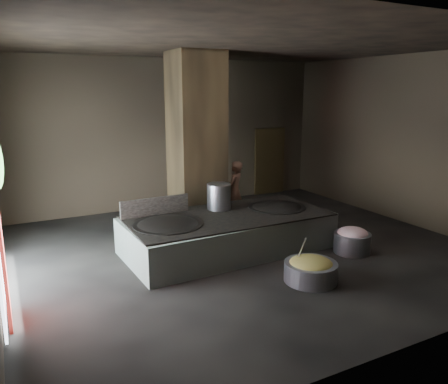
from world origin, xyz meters
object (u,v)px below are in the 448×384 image
hearth_platform (228,233)px  meat_basin (352,243)px  veg_basin (311,272)px  wok_left (168,228)px  wok_right (277,210)px  stock_pot (219,196)px  cook (235,191)px

hearth_platform → meat_basin: bearing=-33.1°
veg_basin → wok_left: bearing=133.5°
hearth_platform → veg_basin: size_ratio=4.54×
wok_right → meat_basin: bearing=-54.6°
wok_right → veg_basin: bearing=-108.1°
wok_left → veg_basin: 3.04m
stock_pot → meat_basin: bearing=-40.1°
cook → veg_basin: 4.28m
wok_right → stock_pot: 1.44m
hearth_platform → wok_right: wok_right is taller
hearth_platform → veg_basin: 2.31m
stock_pot → hearth_platform: bearing=-95.2°
meat_basin → stock_pot: bearing=139.9°
wok_left → meat_basin: wok_left is taller
wok_right → cook: 1.91m
cook → meat_basin: (1.14, -3.39, -0.61)m
stock_pot → wok_right: bearing=-21.0°
wok_right → meat_basin: 1.89m
stock_pot → cook: bearing=49.3°
meat_basin → cook: bearing=108.6°
wok_left → cook: 3.38m
cook → wok_right: bearing=52.8°
stock_pot → cook: (1.21, 1.41, -0.29)m
hearth_platform → veg_basin: bearing=-76.9°
wok_left → meat_basin: 4.12m
hearth_platform → meat_basin: 2.80m
hearth_platform → veg_basin: (0.61, -2.22, -0.21)m
wok_left → wok_right: 2.80m
hearth_platform → stock_pot: size_ratio=7.67×
cook → meat_basin: cook is taller
stock_pot → meat_basin: size_ratio=0.73×
veg_basin → meat_basin: size_ratio=1.24×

